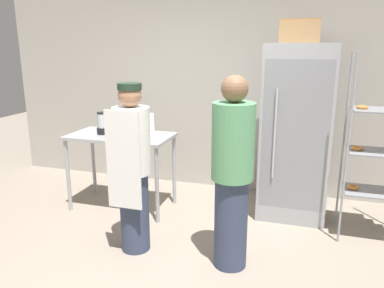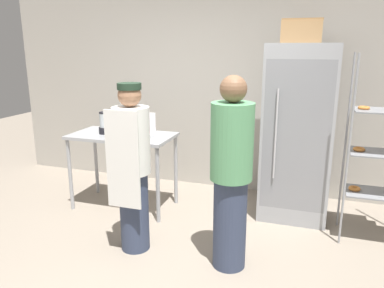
# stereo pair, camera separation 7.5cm
# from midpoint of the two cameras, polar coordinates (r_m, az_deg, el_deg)

# --- Properties ---
(ground_plane) EXTENTS (14.00, 14.00, 0.00)m
(ground_plane) POSITION_cam_midpoint_polar(r_m,az_deg,el_deg) (3.42, -3.12, -19.04)
(ground_plane) COLOR gray
(back_wall) EXTENTS (6.40, 0.12, 3.03)m
(back_wall) POSITION_cam_midpoint_polar(r_m,az_deg,el_deg) (5.01, 6.09, 10.18)
(back_wall) COLOR #ADA89E
(back_wall) RESTS_ON ground_plane
(refrigerator) EXTENTS (0.74, 0.71, 1.93)m
(refrigerator) POSITION_cam_midpoint_polar(r_m,az_deg,el_deg) (4.32, 16.25, 1.60)
(refrigerator) COLOR #9EA0A5
(refrigerator) RESTS_ON ground_plane
(baking_rack) EXTENTS (0.65, 0.44, 1.84)m
(baking_rack) POSITION_cam_midpoint_polar(r_m,az_deg,el_deg) (4.05, 27.39, -1.26)
(baking_rack) COLOR #93969B
(baking_rack) RESTS_ON ground_plane
(prep_counter) EXTENTS (1.20, 0.64, 0.90)m
(prep_counter) POSITION_cam_midpoint_polar(r_m,az_deg,el_deg) (4.47, -10.06, 0.13)
(prep_counter) COLOR #9EA0A5
(prep_counter) RESTS_ON ground_plane
(donut_box) EXTENTS (0.26, 0.23, 0.27)m
(donut_box) POSITION_cam_midpoint_polar(r_m,az_deg,el_deg) (4.25, -7.19, 1.61)
(donut_box) COLOR white
(donut_box) RESTS_ON prep_counter
(blender_pitcher) EXTENTS (0.13, 0.13, 0.26)m
(blender_pitcher) POSITION_cam_midpoint_polar(r_m,az_deg,el_deg) (4.50, -12.78, 2.99)
(blender_pitcher) COLOR black
(blender_pitcher) RESTS_ON prep_counter
(cardboard_storage_box) EXTENTS (0.42, 0.33, 0.25)m
(cardboard_storage_box) POSITION_cam_midpoint_polar(r_m,az_deg,el_deg) (4.29, 16.90, 16.11)
(cardboard_storage_box) COLOR #A87F51
(cardboard_storage_box) RESTS_ON refrigerator
(person_baker) EXTENTS (0.34, 0.35, 1.59)m
(person_baker) POSITION_cam_midpoint_polar(r_m,az_deg,el_deg) (3.47, -8.48, -3.44)
(person_baker) COLOR #333D56
(person_baker) RESTS_ON ground_plane
(person_customer) EXTENTS (0.36, 0.36, 1.68)m
(person_customer) POSITION_cam_midpoint_polar(r_m,az_deg,el_deg) (3.17, 6.65, -4.57)
(person_customer) COLOR #333D56
(person_customer) RESTS_ON ground_plane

